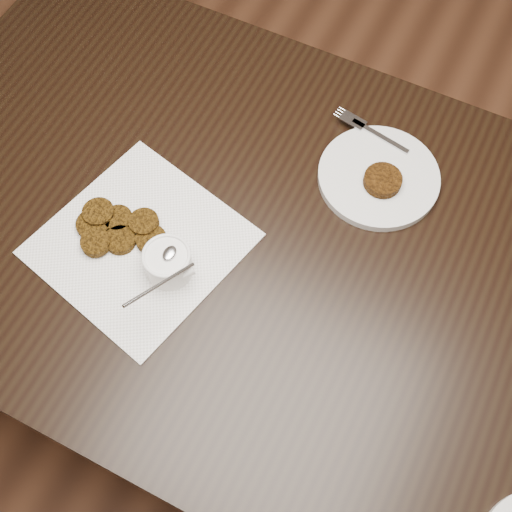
# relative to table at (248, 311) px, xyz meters

# --- Properties ---
(floor) EXTENTS (4.00, 4.00, 0.00)m
(floor) POSITION_rel_table_xyz_m (0.07, -0.10, -0.38)
(floor) COLOR brown
(floor) RESTS_ON ground
(table) EXTENTS (1.39, 0.90, 0.75)m
(table) POSITION_rel_table_xyz_m (0.00, 0.00, 0.00)
(table) COLOR black
(table) RESTS_ON floor
(napkin) EXTENTS (0.37, 0.37, 0.00)m
(napkin) POSITION_rel_table_xyz_m (-0.15, -0.10, 0.38)
(napkin) COLOR white
(napkin) RESTS_ON table
(sauce_ramekin) EXTENTS (0.12, 0.12, 0.11)m
(sauce_ramekin) POSITION_rel_table_xyz_m (-0.08, -0.13, 0.44)
(sauce_ramekin) COLOR white
(sauce_ramekin) RESTS_ON napkin
(patty_cluster) EXTENTS (0.26, 0.26, 0.02)m
(patty_cluster) POSITION_rel_table_xyz_m (-0.20, -0.10, 0.39)
(patty_cluster) COLOR #613C0C
(patty_cluster) RESTS_ON napkin
(plate_with_patty) EXTENTS (0.26, 0.26, 0.03)m
(plate_with_patty) POSITION_rel_table_xyz_m (0.17, 0.21, 0.39)
(plate_with_patty) COLOR silver
(plate_with_patty) RESTS_ON table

